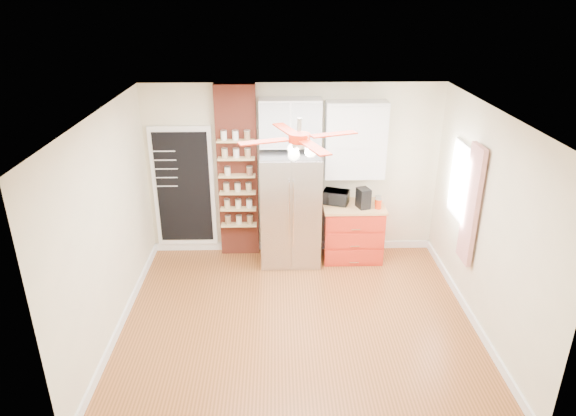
{
  "coord_description": "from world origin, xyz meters",
  "views": [
    {
      "loc": [
        -0.26,
        -5.5,
        3.96
      ],
      "look_at": [
        -0.1,
        0.9,
        1.2
      ],
      "focal_mm": 32.0,
      "sensor_mm": 36.0,
      "label": 1
    }
  ],
  "objects_px": {
    "red_cabinet": "(352,231)",
    "ceiling_fan": "(299,138)",
    "fridge": "(290,209)",
    "pantry_jar_oats": "(227,171)",
    "toaster_oven": "(336,197)",
    "canister_left": "(378,204)",
    "coffee_maker": "(363,198)"
  },
  "relations": [
    {
      "from": "ceiling_fan",
      "to": "toaster_oven",
      "type": "relative_size",
      "value": 3.67
    },
    {
      "from": "red_cabinet",
      "to": "coffee_maker",
      "type": "xyz_separation_m",
      "value": [
        0.12,
        -0.09,
        0.6
      ]
    },
    {
      "from": "ceiling_fan",
      "to": "coffee_maker",
      "type": "height_order",
      "value": "ceiling_fan"
    },
    {
      "from": "ceiling_fan",
      "to": "canister_left",
      "type": "bearing_deg",
      "value": 50.7
    },
    {
      "from": "fridge",
      "to": "red_cabinet",
      "type": "bearing_deg",
      "value": 2.95
    },
    {
      "from": "canister_left",
      "to": "pantry_jar_oats",
      "type": "xyz_separation_m",
      "value": [
        -2.26,
        0.23,
        0.46
      ]
    },
    {
      "from": "fridge",
      "to": "canister_left",
      "type": "height_order",
      "value": "fridge"
    },
    {
      "from": "coffee_maker",
      "to": "fridge",
      "type": "bearing_deg",
      "value": 159.89
    },
    {
      "from": "ceiling_fan",
      "to": "pantry_jar_oats",
      "type": "distance_m",
      "value": 2.27
    },
    {
      "from": "pantry_jar_oats",
      "to": "fridge",
      "type": "bearing_deg",
      "value": -9.09
    },
    {
      "from": "ceiling_fan",
      "to": "canister_left",
      "type": "relative_size",
      "value": 9.54
    },
    {
      "from": "red_cabinet",
      "to": "coffee_maker",
      "type": "bearing_deg",
      "value": -37.14
    },
    {
      "from": "fridge",
      "to": "pantry_jar_oats",
      "type": "xyz_separation_m",
      "value": [
        -0.94,
        0.15,
        0.56
      ]
    },
    {
      "from": "ceiling_fan",
      "to": "coffee_maker",
      "type": "xyz_separation_m",
      "value": [
        1.04,
        1.59,
        -1.37
      ]
    },
    {
      "from": "fridge",
      "to": "toaster_oven",
      "type": "distance_m",
      "value": 0.72
    },
    {
      "from": "fridge",
      "to": "coffee_maker",
      "type": "height_order",
      "value": "fridge"
    },
    {
      "from": "fridge",
      "to": "canister_left",
      "type": "xyz_separation_m",
      "value": [
        1.32,
        -0.08,
        0.1
      ]
    },
    {
      "from": "coffee_maker",
      "to": "pantry_jar_oats",
      "type": "distance_m",
      "value": 2.08
    },
    {
      "from": "canister_left",
      "to": "pantry_jar_oats",
      "type": "height_order",
      "value": "pantry_jar_oats"
    },
    {
      "from": "red_cabinet",
      "to": "canister_left",
      "type": "distance_m",
      "value": 0.64
    },
    {
      "from": "ceiling_fan",
      "to": "red_cabinet",
      "type": "bearing_deg",
      "value": 61.29
    },
    {
      "from": "red_cabinet",
      "to": "ceiling_fan",
      "type": "relative_size",
      "value": 0.67
    },
    {
      "from": "fridge",
      "to": "toaster_oven",
      "type": "height_order",
      "value": "fridge"
    },
    {
      "from": "fridge",
      "to": "red_cabinet",
      "type": "xyz_separation_m",
      "value": [
        0.97,
        0.05,
        -0.42
      ]
    },
    {
      "from": "ceiling_fan",
      "to": "pantry_jar_oats",
      "type": "xyz_separation_m",
      "value": [
        -0.99,
        1.78,
        -0.99
      ]
    },
    {
      "from": "fridge",
      "to": "toaster_oven",
      "type": "xyz_separation_m",
      "value": [
        0.7,
        0.12,
        0.13
      ]
    },
    {
      "from": "fridge",
      "to": "ceiling_fan",
      "type": "xyz_separation_m",
      "value": [
        0.05,
        -1.63,
        1.55
      ]
    },
    {
      "from": "fridge",
      "to": "ceiling_fan",
      "type": "height_order",
      "value": "ceiling_fan"
    },
    {
      "from": "toaster_oven",
      "to": "coffee_maker",
      "type": "bearing_deg",
      "value": -3.3
    },
    {
      "from": "toaster_oven",
      "to": "canister_left",
      "type": "bearing_deg",
      "value": 1.06
    },
    {
      "from": "toaster_oven",
      "to": "fridge",
      "type": "bearing_deg",
      "value": -150.34
    },
    {
      "from": "ceiling_fan",
      "to": "fridge",
      "type": "bearing_deg",
      "value": 91.76
    }
  ]
}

